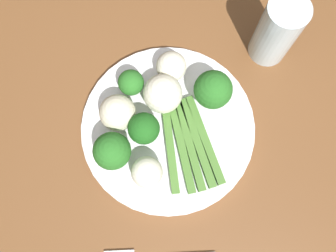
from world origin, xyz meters
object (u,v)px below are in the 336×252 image
asparagus_bundle (189,144)px  cauliflower_near_fork (163,94)px  broccoli_left (144,129)px  cauliflower_mid (171,66)px  broccoli_front_left (213,90)px  broccoli_near_center (131,83)px  cauliflower_edge (118,113)px  broccoli_front (112,151)px  plate (168,128)px  water_glass (277,31)px  dining_table (176,125)px  cauliflower_back_right (147,172)px

asparagus_bundle → cauliflower_near_fork: bearing=-165.6°
broccoli_left → cauliflower_mid: (0.11, -0.02, -0.01)m
broccoli_front_left → broccoli_near_center: size_ratio=1.45×
broccoli_left → cauliflower_edge: broccoli_left is taller
broccoli_near_center → cauliflower_near_fork: cauliflower_near_fork is taller
asparagus_bundle → broccoli_near_center: bearing=-150.3°
broccoli_front → cauliflower_near_fork: (0.10, -0.05, -0.01)m
asparagus_bundle → cauliflower_edge: (0.02, 0.12, 0.02)m
plate → cauliflower_near_fork: 0.06m
cauliflower_mid → asparagus_bundle: bearing=-156.1°
cauliflower_near_fork → water_glass: (0.13, -0.15, 0.02)m
cauliflower_near_fork → water_glass: water_glass is taller
dining_table → plate: plate is taller
broccoli_front → cauliflower_edge: broccoli_front is taller
cauliflower_edge → asparagus_bundle: bearing=-101.0°
asparagus_bundle → broccoli_front_left: size_ratio=2.18×
dining_table → plate: size_ratio=5.09×
dining_table → water_glass: (0.14, -0.13, 0.15)m
asparagus_bundle → broccoli_near_center: 0.13m
cauliflower_near_fork → asparagus_bundle: bearing=-139.9°
broccoli_near_center → water_glass: water_glass is taller
cauliflower_mid → broccoli_left: bearing=169.4°
dining_table → cauliflower_edge: cauliflower_edge is taller
dining_table → broccoli_near_center: (0.02, 0.08, 0.13)m
broccoli_front_left → cauliflower_back_right: 0.16m
asparagus_bundle → cauliflower_back_right: size_ratio=3.33×
broccoli_front_left → cauliflower_back_right: size_ratio=1.53×
broccoli_near_center → cauliflower_near_fork: size_ratio=0.82×
cauliflower_mid → broccoli_near_center: bearing=126.0°
cauliflower_near_fork → cauliflower_mid: 0.05m
broccoli_left → cauliflower_back_right: (-0.06, -0.02, -0.01)m
broccoli_left → broccoli_front: size_ratio=0.86×
plate → broccoli_left: size_ratio=4.67×
cauliflower_back_right → water_glass: (0.25, -0.15, 0.02)m
dining_table → water_glass: size_ratio=11.29×
dining_table → cauliflower_mid: size_ratio=28.84×
dining_table → broccoli_front: size_ratio=20.51×
plate → broccoli_front_left: size_ratio=3.81×
dining_table → cauliflower_near_fork: cauliflower_near_fork is taller
cauliflower_near_fork → cauliflower_back_right: (-0.12, -0.00, -0.01)m
water_glass → asparagus_bundle: bearing=152.3°
broccoli_left → broccoli_front: (-0.04, 0.04, 0.01)m
broccoli_front_left → broccoli_front: (-0.12, 0.13, -0.00)m
plate → cauliflower_back_right: cauliflower_back_right is taller
plate → cauliflower_back_right: (-0.08, 0.02, 0.03)m
broccoli_left → cauliflower_back_right: 0.06m
broccoli_front → broccoli_left: bearing=-41.2°
water_glass → broccoli_front_left: bearing=143.9°
broccoli_near_center → broccoli_front: 0.11m
plate → broccoli_near_center: (0.05, 0.07, 0.04)m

